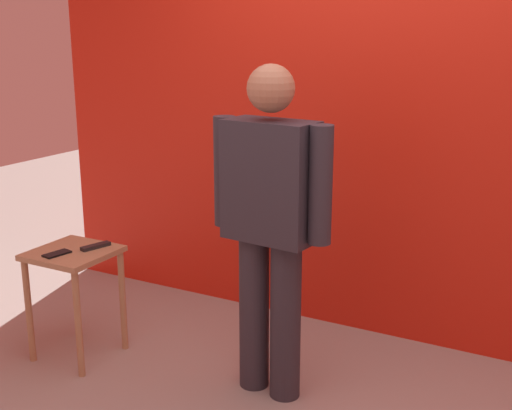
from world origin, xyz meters
TOP-DOWN VIEW (x-y plane):
  - back_wall_red at (0.00, 1.36)m, footprint 4.55×0.12m
  - standing_person at (-0.24, 0.41)m, footprint 0.65×0.26m
  - side_table at (-1.35, 0.24)m, footprint 0.42×0.42m
  - cell_phone at (-1.38, 0.15)m, footprint 0.10×0.15m
  - tv_remote at (-1.27, 0.33)m, footprint 0.09×0.18m

SIDE VIEW (x-z plane):
  - side_table at x=-1.35m, z-range 0.18..0.80m
  - cell_phone at x=-1.38m, z-range 0.62..0.63m
  - tv_remote at x=-1.27m, z-range 0.62..0.64m
  - standing_person at x=-0.24m, z-range 0.10..1.73m
  - back_wall_red at x=0.00m, z-range 0.00..3.37m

